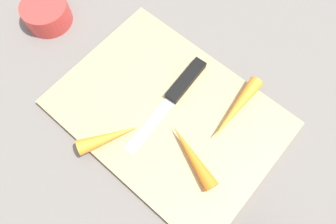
# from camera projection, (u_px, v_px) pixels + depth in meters

# --- Properties ---
(ground_plane) EXTENTS (1.40, 1.40, 0.00)m
(ground_plane) POSITION_uv_depth(u_px,v_px,m) (168.00, 115.00, 0.52)
(ground_plane) COLOR slate
(cutting_board) EXTENTS (0.36, 0.26, 0.01)m
(cutting_board) POSITION_uv_depth(u_px,v_px,m) (168.00, 113.00, 0.51)
(cutting_board) COLOR tan
(cutting_board) RESTS_ON ground_plane
(knife) EXTENTS (0.03, 0.20, 0.01)m
(knife) POSITION_uv_depth(u_px,v_px,m) (181.00, 86.00, 0.52)
(knife) COLOR #B7B7BC
(knife) RESTS_ON cutting_board
(carrot_longest) EXTENTS (0.03, 0.13, 0.02)m
(carrot_longest) POSITION_uv_depth(u_px,v_px,m) (236.00, 109.00, 0.49)
(carrot_longest) COLOR orange
(carrot_longest) RESTS_ON cutting_board
(carrot_medium) EXTENTS (0.11, 0.06, 0.02)m
(carrot_medium) POSITION_uv_depth(u_px,v_px,m) (192.00, 156.00, 0.47)
(carrot_medium) COLOR orange
(carrot_medium) RESTS_ON cutting_board
(carrot_shortest) EXTENTS (0.07, 0.10, 0.02)m
(carrot_shortest) POSITION_uv_depth(u_px,v_px,m) (109.00, 137.00, 0.48)
(carrot_shortest) COLOR orange
(carrot_shortest) RESTS_ON cutting_board
(small_bowl) EXTENTS (0.09, 0.09, 0.04)m
(small_bowl) POSITION_uv_depth(u_px,v_px,m) (48.00, 13.00, 0.57)
(small_bowl) COLOR red
(small_bowl) RESTS_ON ground_plane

